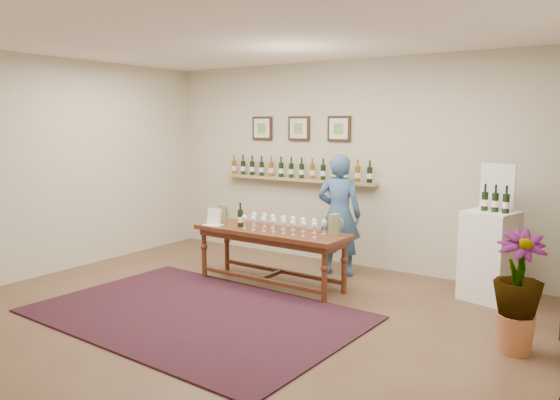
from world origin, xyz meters
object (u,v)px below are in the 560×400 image
Objects in this scene: display_pedestal at (489,256)px; person at (339,215)px; potted_plant at (518,292)px; tasting_table at (271,238)px.

display_pedestal is 1.89m from person.
potted_plant is 2.77m from person.
tasting_table is 2.49m from display_pedestal.
tasting_table is 1.97× the size of display_pedestal.
tasting_table is 1.25× the size of person.
person is (0.45, 0.89, 0.20)m from tasting_table.
display_pedestal is 1.09× the size of potted_plant.
potted_plant is at bearing 136.77° from person.
display_pedestal reaches higher than tasting_table.
display_pedestal is 1.47m from potted_plant.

